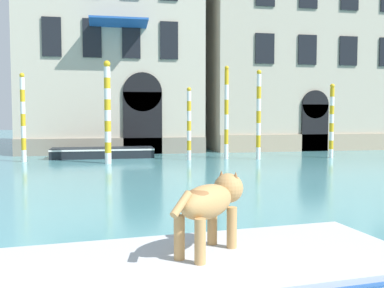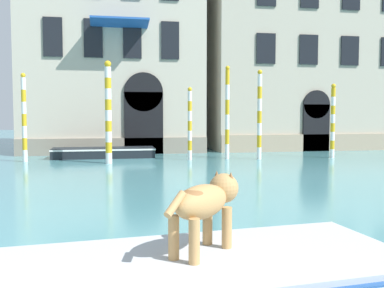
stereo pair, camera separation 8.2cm
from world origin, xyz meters
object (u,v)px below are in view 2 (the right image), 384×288
(mooring_pole_0, at_px, (24,117))
(mooring_pole_2, at_px, (259,114))
(dog_on_deck, at_px, (206,202))
(boat_moored_near_palazzo, at_px, (104,152))
(mooring_pole_1, at_px, (227,112))
(mooring_pole_4, at_px, (333,121))
(mooring_pole_3, at_px, (190,123))
(mooring_pole_5, at_px, (108,112))

(mooring_pole_0, bearing_deg, mooring_pole_2, -4.97)
(mooring_pole_2, bearing_deg, dog_on_deck, -111.23)
(mooring_pole_0, bearing_deg, dog_on_deck, -74.31)
(boat_moored_near_palazzo, relative_size, mooring_pole_0, 1.25)
(mooring_pole_1, relative_size, mooring_pole_4, 1.23)
(mooring_pole_0, relative_size, mooring_pole_3, 1.17)
(mooring_pole_0, distance_m, mooring_pole_4, 14.49)
(mooring_pole_4, distance_m, mooring_pole_5, 10.77)
(mooring_pole_1, bearing_deg, boat_moored_near_palazzo, 163.68)
(boat_moored_near_palazzo, height_order, mooring_pole_4, mooring_pole_4)
(mooring_pole_1, distance_m, mooring_pole_5, 5.66)
(mooring_pole_1, xyz_separation_m, mooring_pole_3, (-1.87, -0.25, -0.52))
(mooring_pole_1, distance_m, mooring_pole_3, 1.95)
(mooring_pole_3, distance_m, mooring_pole_5, 3.82)
(dog_on_deck, height_order, mooring_pole_3, mooring_pole_3)
(mooring_pole_0, relative_size, mooring_pole_5, 0.89)
(dog_on_deck, xyz_separation_m, mooring_pole_0, (-4.64, 16.53, 0.74))
(mooring_pole_4, height_order, mooring_pole_5, mooring_pole_5)
(dog_on_deck, height_order, mooring_pole_2, mooring_pole_2)
(mooring_pole_1, distance_m, mooring_pole_2, 1.52)
(mooring_pole_1, xyz_separation_m, mooring_pole_4, (5.18, -0.53, -0.41))
(boat_moored_near_palazzo, xyz_separation_m, mooring_pole_2, (7.24, -2.24, 1.87))
(dog_on_deck, relative_size, mooring_pole_5, 0.21)
(boat_moored_near_palazzo, bearing_deg, dog_on_deck, -86.26)
(mooring_pole_4, bearing_deg, dog_on_deck, -122.16)
(boat_moored_near_palazzo, xyz_separation_m, mooring_pole_5, (0.24, -2.64, 1.99))
(mooring_pole_2, xyz_separation_m, mooring_pole_5, (-7.00, -0.40, 0.12))
(boat_moored_near_palazzo, height_order, mooring_pole_3, mooring_pole_3)
(mooring_pole_2, bearing_deg, mooring_pole_1, 159.26)
(mooring_pole_1, relative_size, mooring_pole_2, 1.05)
(mooring_pole_2, relative_size, mooring_pole_4, 1.17)
(mooring_pole_3, bearing_deg, dog_on_deck, -99.91)
(dog_on_deck, height_order, boat_moored_near_palazzo, dog_on_deck)
(mooring_pole_1, xyz_separation_m, mooring_pole_5, (-5.58, -0.94, 0.01))
(mooring_pole_4, bearing_deg, mooring_pole_3, 177.77)
(mooring_pole_4, xyz_separation_m, mooring_pole_5, (-10.76, -0.41, 0.42))
(dog_on_deck, distance_m, mooring_pole_2, 16.76)
(boat_moored_near_palazzo, height_order, mooring_pole_0, mooring_pole_0)
(mooring_pole_1, bearing_deg, mooring_pole_5, -170.48)
(boat_moored_near_palazzo, distance_m, mooring_pole_2, 7.81)
(boat_moored_near_palazzo, relative_size, mooring_pole_1, 1.12)
(dog_on_deck, relative_size, mooring_pole_2, 0.23)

